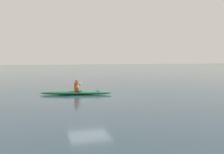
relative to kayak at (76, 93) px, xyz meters
The scene contains 3 objects.
ground_plane 1.17m from the kayak, 122.94° to the left, with size 160.00×160.00×0.00m, color #283D4C.
kayak is the anchor object (origin of this frame).
kayaker 0.46m from the kayak, 165.46° to the left, with size 0.68×2.33×0.76m.
Camera 1 is at (3.01, 15.24, 2.36)m, focal length 40.55 mm.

